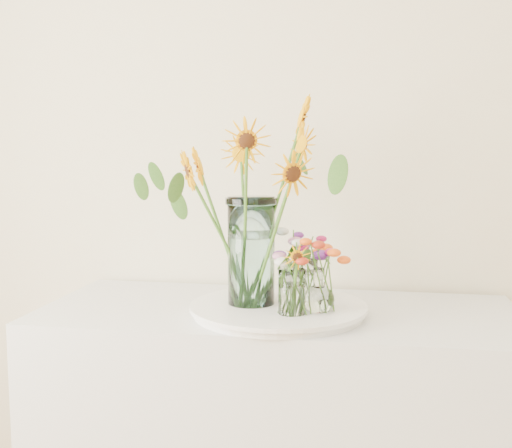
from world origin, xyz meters
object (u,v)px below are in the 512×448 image
mason_jar (251,251)px  small_vase_b (319,290)px  tray (278,311)px  small_vase_a (292,293)px  small_vase_c (305,279)px

mason_jar → small_vase_b: bearing=-14.7°
tray → small_vase_b: small_vase_b is taller
tray → mason_jar: mason_jar is taller
small_vase_a → mason_jar: bearing=143.6°
mason_jar → small_vase_a: mason_jar is taller
tray → mason_jar: bearing=179.2°
mason_jar → small_vase_a: size_ratio=2.48×
small_vase_a → small_vase_b: size_ratio=1.00×
small_vase_a → small_vase_c: small_vase_c is taller
tray → small_vase_b: size_ratio=3.83×
tray → small_vase_c: (0.07, 0.08, 0.08)m
mason_jar → small_vase_c: bearing=29.7°
small_vase_b → mason_jar: bearing=165.3°
tray → small_vase_b: (0.12, -0.05, 0.08)m
mason_jar → small_vase_c: mason_jar is taller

